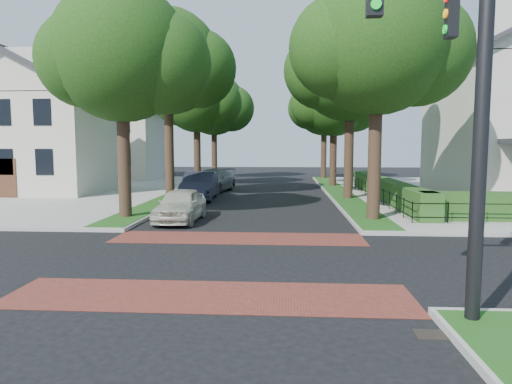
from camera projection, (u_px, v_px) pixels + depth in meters
ground at (227, 260)px, 13.26m from camera, size 120.00×120.00×0.00m
crosswalk_far at (238, 238)px, 16.44m from camera, size 9.00×2.20×0.01m
crosswalk_near at (209, 296)px, 10.08m from camera, size 9.00×2.20×0.01m
storm_drain at (434, 335)px, 8.02m from camera, size 0.65×0.45×0.01m
grass_strip_ne at (338, 191)px, 31.86m from camera, size 1.60×29.80×0.02m
grass_strip_nw at (186, 190)px, 32.55m from camera, size 1.60×29.80×0.02m
tree_right_near at (379, 44)px, 19.32m from camera, size 7.75×6.67×10.66m
tree_right_mid at (352, 68)px, 27.24m from camera, size 8.25×7.09×11.22m
tree_right_far at (335, 101)px, 36.26m from camera, size 7.25×6.23×9.74m
tree_right_back at (325, 106)px, 45.17m from camera, size 7.50×6.45×10.20m
tree_left_near at (125, 56)px, 20.05m from camera, size 7.50×6.45×10.20m
tree_left_mid at (170, 64)px, 27.90m from camera, size 8.00×6.88×11.48m
tree_left_far at (198, 99)px, 36.93m from camera, size 7.00×6.02×9.86m
tree_left_back at (215, 105)px, 45.86m from camera, size 7.75×6.66×10.44m
hedge_main_road at (385, 189)px, 27.59m from camera, size 1.00×18.00×1.20m
fence_main_road at (371, 191)px, 27.65m from camera, size 0.06×18.00×0.90m
house_left_near at (38, 121)px, 31.60m from camera, size 10.00×9.00×10.14m
house_left_far at (113, 129)px, 45.51m from camera, size 10.00×9.00×10.14m
traffic_signal at (467, 67)px, 8.09m from camera, size 2.17×2.00×8.00m
parked_car_front at (180, 205)px, 20.08m from camera, size 1.82×4.33×1.46m
parked_car_middle at (200, 186)px, 28.14m from camera, size 2.09×5.31×1.72m
parked_car_rear at (213, 181)px, 33.16m from camera, size 3.21×5.94×1.63m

